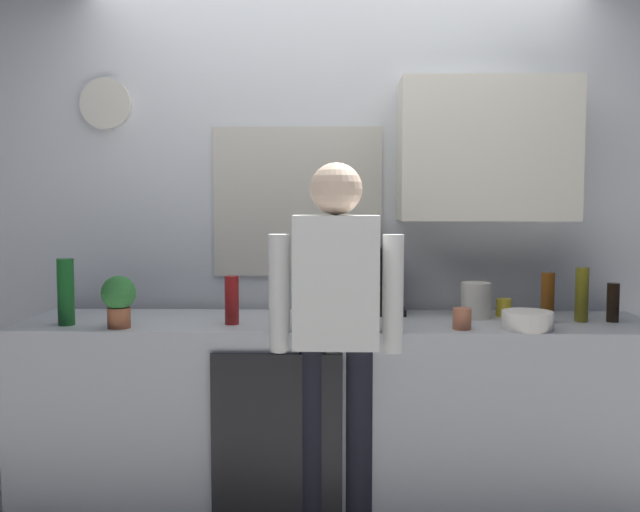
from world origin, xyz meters
TOP-DOWN VIEW (x-y plane):
  - kitchen_counter at (0.00, 0.30)m, footprint 2.91×0.64m
  - dishwasher_panel at (-0.25, -0.03)m, footprint 0.56×0.02m
  - back_wall_assembly at (0.09, 0.70)m, footprint 4.51×0.42m
  - coffee_maker at (0.23, 0.52)m, footprint 0.20×0.20m
  - bottle_olive_oil at (1.13, 0.30)m, footprint 0.06×0.06m
  - bottle_red_vinegar at (-0.47, 0.18)m, footprint 0.06×0.06m
  - bottle_green_wine at (-1.21, 0.14)m, footprint 0.07×0.07m
  - bottle_amber_beer at (0.96, 0.27)m, footprint 0.06×0.06m
  - bottle_dark_sauce at (1.27, 0.30)m, footprint 0.06×0.06m
  - cup_yellow_cup at (0.80, 0.44)m, footprint 0.07×0.07m
  - cup_terracotta_mug at (0.55, 0.08)m, footprint 0.08×0.08m
  - mixing_bowl at (0.83, 0.09)m, footprint 0.22×0.22m
  - potted_plant at (-0.95, 0.07)m, footprint 0.15×0.15m
  - storage_canister at (0.66, 0.38)m, footprint 0.14×0.14m
  - person_at_sink at (0.00, 0.00)m, footprint 0.57×0.22m

SIDE VIEW (x-z plane):
  - dishwasher_panel at x=-0.25m, z-range 0.00..0.80m
  - kitchen_counter at x=0.00m, z-range 0.00..0.88m
  - mixing_bowl at x=0.83m, z-range 0.88..0.96m
  - cup_yellow_cup at x=0.80m, z-range 0.88..0.97m
  - cup_terracotta_mug at x=0.55m, z-range 0.88..0.98m
  - person_at_sink at x=0.00m, z-range 0.15..1.75m
  - storage_canister at x=0.66m, z-range 0.88..1.05m
  - bottle_dark_sauce at x=1.27m, z-range 0.88..1.06m
  - bottle_red_vinegar at x=-0.47m, z-range 0.88..1.10m
  - bottle_amber_beer at x=0.96m, z-range 0.88..1.11m
  - bottle_olive_oil at x=1.13m, z-range 0.88..1.13m
  - potted_plant at x=-0.95m, z-range 0.90..1.13m
  - coffee_maker at x=0.23m, z-range 0.87..1.20m
  - bottle_green_wine at x=-1.21m, z-range 0.88..1.18m
  - back_wall_assembly at x=0.09m, z-range 0.05..2.65m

